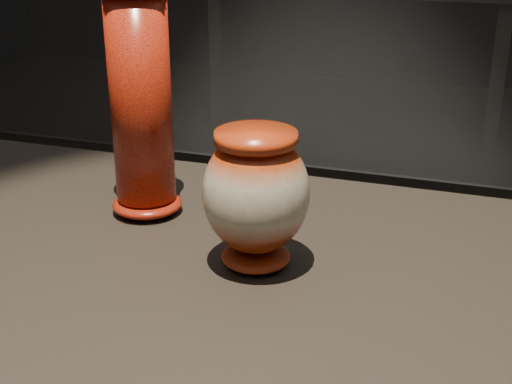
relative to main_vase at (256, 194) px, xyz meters
The scene contains 3 objects.
main_vase is the anchor object (origin of this frame).
tall_vase 0.26m from the main_vase, 152.78° to the left, with size 0.13×0.13×0.35m.
back_shelf 3.65m from the main_vase, 98.55° to the left, with size 2.00×0.60×0.90m.
Camera 1 is at (0.16, -0.77, 1.36)m, focal length 50.00 mm.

